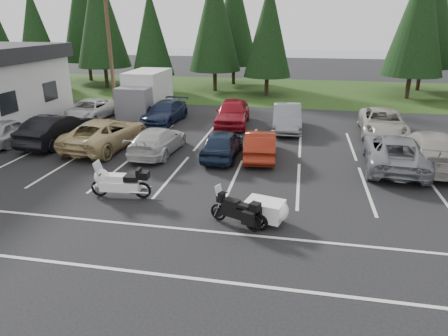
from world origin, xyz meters
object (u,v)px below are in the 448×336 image
Objects in this scene: car_near_7 at (430,149)px; car_near_2 at (106,133)px; box_truck at (143,93)px; touring_motorcycle at (120,180)px; car_near_3 at (158,141)px; car_near_6 at (395,152)px; car_far_0 at (89,110)px; car_far_2 at (233,112)px; car_far_3 at (287,118)px; car_far_1 at (165,112)px; car_near_1 at (58,129)px; car_near_5 at (260,144)px; car_far_4 at (383,123)px; car_near_0 at (9,131)px; cargo_trailer at (265,212)px; adventure_motorcycle at (235,208)px; utility_pole at (110,46)px; car_near_4 at (222,144)px.

car_near_2 is at bearing 3.63° from car_near_7.
box_truck is 2.16× the size of touring_motorcycle.
car_near_6 is (11.26, 0.03, 0.10)m from car_near_3.
car_far_0 is 9.73m from car_far_2.
touring_motorcycle is at bearing -104.51° from car_far_2.
car_near_2 is 1.19× the size of car_far_3.
car_far_1 is (5.22, 0.33, 0.01)m from car_far_0.
car_far_3 is at bearing -134.51° from car_near_3.
car_near_1 is 11.04m from car_near_5.
car_near_3 is 13.06m from car_far_4.
car_near_0 is 0.74× the size of car_near_6.
car_near_7 reaches higher than car_far_1.
box_truck reaches higher than car_near_5.
touring_motorcycle is at bearing -120.22° from car_far_3.
car_near_5 is 1.59× the size of touring_motorcycle.
car_far_3 is at bearing -159.85° from car_near_0.
touring_motorcycle reaches higher than cargo_trailer.
car_far_3 reaches higher than car_near_5.
cargo_trailer is 0.83× the size of adventure_motorcycle.
car_near_5 is at bearing 5.08° from car_near_7.
adventure_motorcycle is (8.08, -7.19, -0.12)m from car_near_2.
adventure_motorcycle is (-0.07, -7.07, -0.02)m from car_near_5.
utility_pole is 19.63m from car_near_6.
car_far_4 reaches higher than car_near_4.
cargo_trailer is (-5.73, -12.18, -0.33)m from car_far_4.
car_near_2 is at bearing -97.45° from car_far_1.
cargo_trailer is at bearing 112.77° from car_near_4.
cargo_trailer is at bearing 44.65° from adventure_motorcycle.
car_far_0 is (-10.30, 5.99, -0.02)m from car_near_4.
car_near_3 is at bearing 5.36° from car_near_6.
car_near_5 is 6.14m from car_near_6.
car_near_0 is 0.83× the size of car_far_2.
car_far_2 reaches higher than car_near_3.
car_near_5 is 0.89× the size of car_far_1.
cargo_trailer is (5.98, -6.41, -0.25)m from car_near_3.
car_near_5 is at bearing -26.06° from car_far_0.
car_near_0 reaches higher than car_near_5.
car_near_4 reaches higher than adventure_motorcycle.
car_near_1 is 5.55m from car_far_0.
car_far_3 is at bearing -177.18° from car_far_4.
car_far_0 is 0.91× the size of car_far_4.
touring_motorcycle is (6.33, -5.95, -0.09)m from car_near_1.
box_truck reaches higher than car_far_0.
car_far_1 is at bearing -72.22° from car_near_3.
car_far_3 is 2.64× the size of cargo_trailer.
car_near_5 is at bearing 2.69° from car_near_6.
car_near_0 is 1.89× the size of adventure_motorcycle.
car_near_2 is 6.05m from car_far_1.
box_truck reaches higher than car_far_1.
utility_pole is 14.34m from car_near_5.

